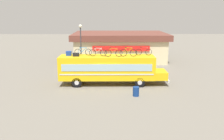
{
  "coord_description": "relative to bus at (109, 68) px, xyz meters",
  "views": [
    {
      "loc": [
        0.3,
        -23.38,
        7.11
      ],
      "look_at": [
        0.52,
        0.0,
        1.49
      ],
      "focal_mm": 37.99,
      "sensor_mm": 36.0,
      "label": 1
    }
  ],
  "objects": [
    {
      "name": "luggage_bag_2",
      "position": [
        -3.3,
        -0.1,
        1.37
      ],
      "size": [
        0.6,
        0.44,
        0.32
      ],
      "primitive_type": "cube",
      "color": "black",
      "rests_on": "bus"
    },
    {
      "name": "trash_bin",
      "position": [
        2.37,
        -3.61,
        -1.31
      ],
      "size": [
        0.55,
        0.55,
        0.83
      ],
      "primitive_type": "cylinder",
      "color": "navy",
      "rests_on": "ground"
    },
    {
      "name": "roadside_building",
      "position": [
        1.63,
        13.54,
        0.4
      ],
      "size": [
        14.2,
        9.77,
        4.15
      ],
      "color": "beige",
      "rests_on": "ground"
    },
    {
      "name": "rooftop_bicycle_3",
      "position": [
        0.43,
        -0.36,
        1.59
      ],
      "size": [
        1.75,
        0.44,
        0.9
      ],
      "color": "black",
      "rests_on": "bus"
    },
    {
      "name": "street_lamp",
      "position": [
        -3.53,
        6.13,
        2.04
      ],
      "size": [
        0.4,
        0.4,
        5.76
      ],
      "color": "#38383D",
      "rests_on": "ground"
    },
    {
      "name": "bus",
      "position": [
        0.0,
        0.0,
        0.0
      ],
      "size": [
        10.91,
        2.43,
        2.94
      ],
      "color": "yellow",
      "rests_on": "ground"
    },
    {
      "name": "luggage_bag_1",
      "position": [
        -4.06,
        0.21,
        1.44
      ],
      "size": [
        0.51,
        0.4,
        0.45
      ],
      "primitive_type": "cube",
      "color": "#193899",
      "rests_on": "bus"
    },
    {
      "name": "rooftop_bicycle_5",
      "position": [
        3.51,
        0.39,
        1.57
      ],
      "size": [
        1.67,
        0.44,
        0.87
      ],
      "color": "black",
      "rests_on": "bus"
    },
    {
      "name": "rooftop_bicycle_2",
      "position": [
        -1.11,
        -0.05,
        1.58
      ],
      "size": [
        1.74,
        0.44,
        0.88
      ],
      "color": "black",
      "rests_on": "bus"
    },
    {
      "name": "ground_plane",
      "position": [
        -0.22,
        -0.0,
        -1.73
      ],
      "size": [
        120.0,
        120.0,
        0.0
      ],
      "primitive_type": "plane",
      "color": "slate"
    },
    {
      "name": "rooftop_bicycle_1",
      "position": [
        -2.63,
        0.39,
        1.58
      ],
      "size": [
        1.75,
        0.44,
        0.89
      ],
      "color": "black",
      "rests_on": "bus"
    },
    {
      "name": "rooftop_bicycle_4",
      "position": [
        1.91,
        -0.26,
        1.6
      ],
      "size": [
        1.71,
        0.44,
        0.94
      ],
      "color": "black",
      "rests_on": "bus"
    }
  ]
}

